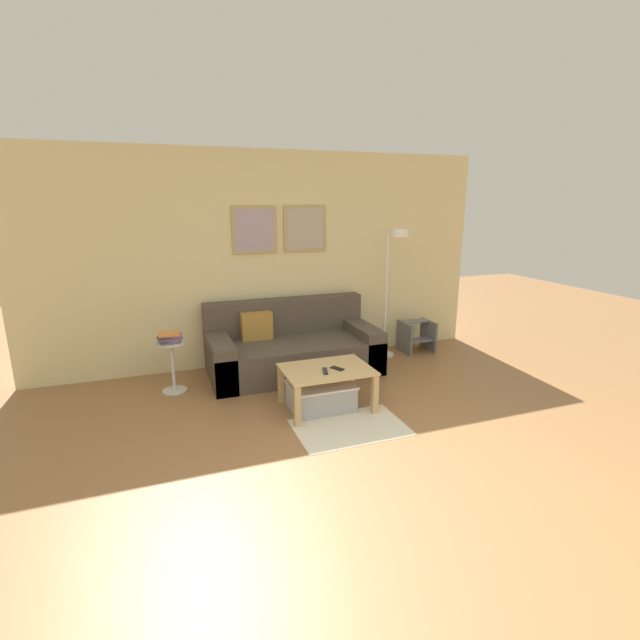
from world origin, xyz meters
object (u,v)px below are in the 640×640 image
object	(u,v)px
storage_bin	(321,396)
book_stack	(170,337)
side_table	(173,362)
remote_control	(325,371)
step_stool	(417,335)
cell_phone	(337,368)
couch	(292,349)
floor_lamp	(393,270)
coffee_table	(327,376)

from	to	relation	value
storage_bin	book_stack	size ratio (longest dim) A/B	2.42
side_table	remote_control	xyz separation A→B (m)	(1.33, -1.02, 0.09)
step_stool	remote_control	bearing A→B (deg)	-143.82
cell_phone	step_stool	xyz separation A→B (m)	(1.68, 1.29, -0.19)
couch	book_stack	world-z (taller)	couch
floor_lamp	cell_phone	distance (m)	1.79
coffee_table	book_stack	bearing A→B (deg)	146.42
remote_control	step_stool	bearing A→B (deg)	52.40
floor_lamp	couch	bearing A→B (deg)	179.36
side_table	remote_control	distance (m)	1.68
coffee_table	book_stack	xyz separation A→B (m)	(-1.39, 0.92, 0.27)
remote_control	cell_phone	distance (m)	0.14
book_stack	side_table	bearing A→B (deg)	63.80
coffee_table	step_stool	bearing A→B (deg)	35.10
coffee_table	step_stool	distance (m)	2.16
couch	floor_lamp	size ratio (longest dim) A/B	1.18
side_table	book_stack	bearing A→B (deg)	-116.20
step_stool	floor_lamp	bearing A→B (deg)	-161.12
coffee_table	storage_bin	xyz separation A→B (m)	(-0.06, 0.01, -0.20)
floor_lamp	step_stool	size ratio (longest dim) A/B	4.05
cell_phone	coffee_table	bearing A→B (deg)	125.59
floor_lamp	step_stool	bearing A→B (deg)	18.88
step_stool	side_table	bearing A→B (deg)	-174.44
couch	remote_control	distance (m)	1.18
cell_phone	remote_control	bearing A→B (deg)	168.87
floor_lamp	side_table	distance (m)	2.78
couch	storage_bin	bearing A→B (deg)	-91.84
book_stack	cell_phone	bearing A→B (deg)	-33.21
couch	side_table	world-z (taller)	couch
couch	step_stool	distance (m)	1.80
coffee_table	floor_lamp	bearing A→B (deg)	40.07
side_table	book_stack	distance (m)	0.28
storage_bin	step_stool	xyz separation A→B (m)	(1.82, 1.23, 0.09)
coffee_table	remote_control	bearing A→B (deg)	-119.29
coffee_table	step_stool	xyz separation A→B (m)	(1.77, 1.24, -0.11)
side_table	book_stack	size ratio (longest dim) A/B	2.14
storage_bin	side_table	world-z (taller)	side_table
coffee_table	floor_lamp	distance (m)	1.86
side_table	book_stack	world-z (taller)	book_stack
side_table	step_stool	distance (m)	3.16
storage_bin	floor_lamp	xyz separation A→B (m)	(1.33, 1.06, 1.02)
storage_bin	step_stool	world-z (taller)	step_stool
side_table	remote_control	world-z (taller)	side_table
remote_control	step_stool	distance (m)	2.26
coffee_table	remote_control	xyz separation A→B (m)	(-0.05, -0.09, 0.08)
cell_phone	couch	bearing A→B (deg)	68.38
coffee_table	book_stack	world-z (taller)	book_stack
coffee_table	couch	bearing A→B (deg)	91.13
cell_phone	storage_bin	bearing A→B (deg)	131.15
floor_lamp	step_stool	distance (m)	1.06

